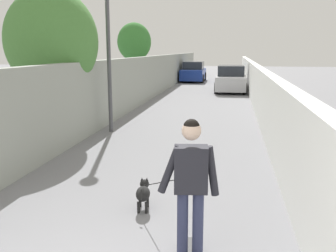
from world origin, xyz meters
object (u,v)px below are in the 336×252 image
object	(u,v)px
tree_left_mid	(134,42)
dog	(143,193)
person_skateboarder	(191,178)
car_near	(231,79)
tree_left_near	(52,42)
car_far	(193,72)
lamp_post	(108,34)

from	to	relation	value
tree_left_mid	dog	size ratio (longest dim) A/B	2.50
person_skateboarder	car_near	bearing A→B (deg)	-1.07
tree_left_near	car_far	distance (m)	19.28
car_near	car_far	world-z (taller)	same
lamp_post	car_far	xyz separation A→B (m)	(18.41, -0.60, -2.22)
tree_left_near	lamp_post	xyz separation A→B (m)	(0.66, -1.44, 0.24)
person_skateboarder	car_far	world-z (taller)	person_skateboarder
lamp_post	dog	xyz separation A→B (m)	(-5.30, -2.31, -2.65)
car_far	car_near	bearing A→B (deg)	-156.20
lamp_post	car_far	world-z (taller)	lamp_post
lamp_post	car_far	size ratio (longest dim) A/B	1.11
lamp_post	person_skateboarder	size ratio (longest dim) A/B	2.60
tree_left_near	car_near	size ratio (longest dim) A/B	1.03
tree_left_mid	lamp_post	size ratio (longest dim) A/B	0.94
lamp_post	car_near	bearing A→B (deg)	-16.74
dog	car_far	world-z (taller)	car_far
tree_left_mid	car_far	size ratio (longest dim) A/B	1.04
dog	car_near	bearing A→B (deg)	-4.12
tree_left_near	car_near	bearing A→B (deg)	-21.83
lamp_post	dog	distance (m)	6.36
dog	tree_left_mid	bearing A→B (deg)	15.34
lamp_post	tree_left_mid	bearing A→B (deg)	11.07
tree_left_near	dog	distance (m)	6.44
tree_left_mid	car_near	xyz separation A→B (m)	(0.91, -5.66, -2.17)
car_near	car_far	xyz separation A→B (m)	(6.65, 2.93, -0.00)
tree_left_mid	lamp_post	world-z (taller)	lamp_post
tree_left_mid	dog	world-z (taller)	tree_left_mid
lamp_post	tree_left_near	bearing A→B (deg)	114.53
tree_left_near	dog	size ratio (longest dim) A/B	2.60
tree_left_mid	person_skateboarder	size ratio (longest dim) A/B	2.44
tree_left_near	lamp_post	bearing A→B (deg)	-65.47
person_skateboarder	lamp_post	bearing A→B (deg)	25.77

